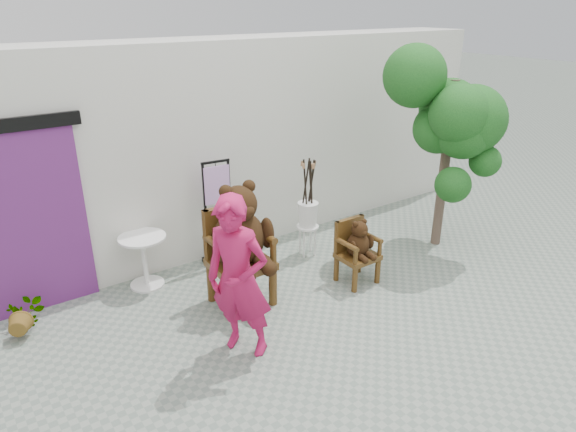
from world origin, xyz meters
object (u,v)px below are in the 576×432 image
object	(u,v)px
chair_big	(240,238)
cafe_table	(144,255)
chair_small	(357,245)
stool_bucket	(308,214)
display_stand	(219,225)
person	(239,280)
tree	(451,117)

from	to	relation	value
chair_big	cafe_table	world-z (taller)	chair_big
chair_small	stool_bucket	world-z (taller)	stool_bucket
display_stand	stool_bucket	distance (m)	1.28
person	stool_bucket	distance (m)	2.50
cafe_table	chair_small	bearing A→B (deg)	-32.70
chair_big	display_stand	world-z (taller)	chair_big
person	stool_bucket	bearing A→B (deg)	93.10
chair_small	cafe_table	world-z (taller)	chair_small
person	display_stand	bearing A→B (deg)	123.97
chair_big	person	size ratio (longest dim) A/B	0.86
chair_big	display_stand	bearing A→B (deg)	75.29
chair_big	stool_bucket	size ratio (longest dim) A/B	1.08
chair_big	stool_bucket	bearing A→B (deg)	21.39
chair_small	stool_bucket	xyz separation A→B (m)	(-0.05, 0.99, 0.12)
chair_big	chair_small	bearing A→B (deg)	-15.66
person	chair_small	bearing A→B (deg)	69.98
chair_big	person	world-z (taller)	person
person	tree	world-z (taller)	tree
cafe_table	tree	size ratio (longest dim) A/B	0.24
chair_big	tree	distance (m)	3.41
chair_big	person	bearing A→B (deg)	-120.27
display_stand	tree	bearing A→B (deg)	-19.86
chair_small	cafe_table	distance (m)	2.76
person	display_stand	xyz separation A→B (m)	(0.82, 1.99, -0.33)
display_stand	stool_bucket	world-z (taller)	display_stand
chair_big	stool_bucket	distance (m)	1.58
person	tree	size ratio (longest dim) A/B	0.62
chair_big	tree	xyz separation A→B (m)	(3.21, -0.36, 1.11)
person	display_stand	world-z (taller)	person
person	cafe_table	world-z (taller)	person
chair_small	tree	bearing A→B (deg)	2.26
chair_small	tree	world-z (taller)	tree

